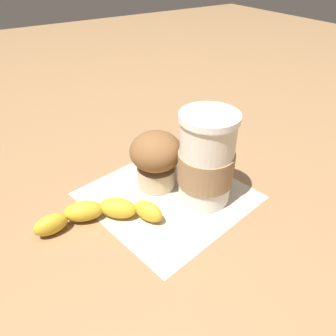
% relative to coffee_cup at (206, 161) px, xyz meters
% --- Properties ---
extents(ground_plane, '(3.00, 3.00, 0.00)m').
position_rel_coffee_cup_xyz_m(ground_plane, '(0.05, -0.03, -0.07)').
color(ground_plane, '#936D47').
extents(paper_napkin, '(0.28, 0.28, 0.00)m').
position_rel_coffee_cup_xyz_m(paper_napkin, '(0.05, -0.03, -0.07)').
color(paper_napkin, beige).
rests_on(paper_napkin, ground_plane).
extents(coffee_cup, '(0.09, 0.09, 0.15)m').
position_rel_coffee_cup_xyz_m(coffee_cup, '(0.00, 0.00, 0.00)').
color(coffee_cup, silver).
rests_on(coffee_cup, paper_napkin).
extents(muffin, '(0.09, 0.09, 0.10)m').
position_rel_coffee_cup_xyz_m(muffin, '(0.04, -0.07, -0.02)').
color(muffin, beige).
rests_on(muffin, paper_napkin).
extents(banana, '(0.18, 0.11, 0.03)m').
position_rel_coffee_cup_xyz_m(banana, '(0.17, -0.04, -0.06)').
color(banana, gold).
rests_on(banana, paper_napkin).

